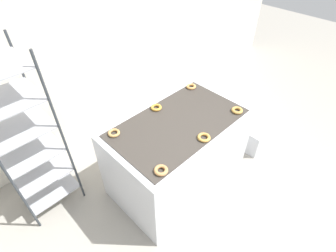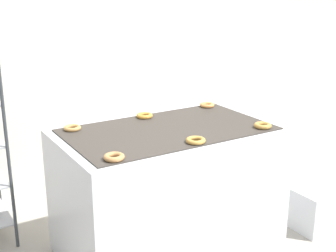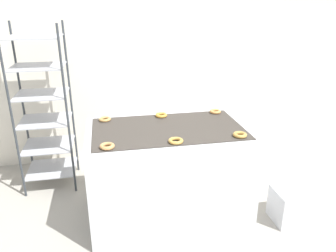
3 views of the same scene
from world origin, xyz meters
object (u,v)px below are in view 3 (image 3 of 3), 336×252
object	(u,v)px
fryer_machine	(168,172)
donut_far_left	(105,119)
donut_near_center	(176,141)
donut_far_right	(215,111)
donut_far_center	(161,115)
donut_near_right	(240,135)
donut_near_left	(107,146)
baking_rack_cart	(44,108)
glaze_bin	(292,205)

from	to	relation	value
fryer_machine	donut_far_left	bearing A→B (deg)	150.98
donut_near_center	donut_far_right	distance (m)	0.88
donut_far_center	donut_far_right	size ratio (longest dim) A/B	1.03
donut_near_right	donut_far_left	world-z (taller)	donut_near_right
fryer_machine	donut_near_center	xyz separation A→B (m)	(0.00, -0.33, 0.48)
fryer_machine	donut_far_right	size ratio (longest dim) A/B	12.83
fryer_machine	donut_far_left	world-z (taller)	donut_far_left
donut_near_left	donut_near_center	world-z (taller)	donut_near_left
donut_near_left	donut_far_left	size ratio (longest dim) A/B	1.02
donut_near_left	donut_far_right	bearing A→B (deg)	30.58
baking_rack_cart	donut_near_right	bearing A→B (deg)	-33.04
glaze_bin	donut_far_right	size ratio (longest dim) A/B	3.07
fryer_machine	donut_near_center	size ratio (longest dim) A/B	11.96
fryer_machine	donut_far_right	xyz separation A→B (m)	(0.57, 0.33, 0.48)
glaze_bin	donut_far_right	distance (m)	1.19
glaze_bin	donut_near_left	world-z (taller)	donut_near_left
donut_far_left	donut_near_left	bearing A→B (deg)	-89.30
glaze_bin	donut_near_center	size ratio (longest dim) A/B	2.86
baking_rack_cart	donut_near_center	world-z (taller)	baking_rack_cart
fryer_machine	donut_far_left	distance (m)	0.81
fryer_machine	glaze_bin	distance (m)	1.24
fryer_machine	donut_near_left	world-z (taller)	donut_near_left
donut_near_left	donut_near_right	bearing A→B (deg)	0.87
fryer_machine	baking_rack_cart	world-z (taller)	baking_rack_cart
donut_near_left	donut_near_right	world-z (taller)	same
glaze_bin	donut_near_left	size ratio (longest dim) A/B	2.98
donut_near_right	donut_far_right	distance (m)	0.65
donut_near_center	donut_near_right	world-z (taller)	donut_near_right
baking_rack_cart	donut_near_center	bearing A→B (deg)	-44.06
glaze_bin	donut_far_left	bearing A→B (deg)	158.89
fryer_machine	donut_far_center	size ratio (longest dim) A/B	12.44
donut_near_right	donut_far_center	distance (m)	0.86
donut_near_right	donut_far_right	world-z (taller)	donut_near_right
donut_far_center	donut_far_left	bearing A→B (deg)	-179.01
baking_rack_cart	donut_far_center	distance (m)	1.32
baking_rack_cart	donut_far_right	xyz separation A→B (m)	(1.79, -0.51, 0.01)
fryer_machine	glaze_bin	bearing A→B (deg)	-16.86
donut_far_left	donut_near_right	bearing A→B (deg)	-29.05
donut_far_left	fryer_machine	bearing A→B (deg)	-29.02
fryer_machine	baking_rack_cart	distance (m)	1.56
glaze_bin	donut_near_right	world-z (taller)	donut_near_right
baking_rack_cart	donut_near_center	size ratio (longest dim) A/B	14.62
donut_near_left	donut_far_right	distance (m)	1.31
glaze_bin	baking_rack_cart	bearing A→B (deg)	153.26
glaze_bin	donut_far_right	bearing A→B (deg)	130.57
glaze_bin	donut_near_left	bearing A→B (deg)	179.47
baking_rack_cart	donut_far_left	xyz separation A→B (m)	(0.65, -0.53, 0.01)
donut_near_center	baking_rack_cart	bearing A→B (deg)	135.94
donut_near_center	donut_far_center	size ratio (longest dim) A/B	1.04
fryer_machine	donut_near_right	bearing A→B (deg)	-29.08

